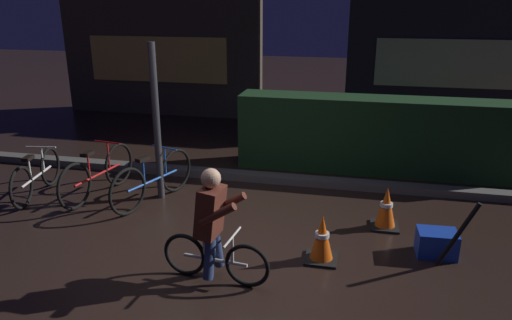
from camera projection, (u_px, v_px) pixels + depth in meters
name	position (u px, v px, depth m)	size (l,w,h in m)	color
ground_plane	(229.00, 245.00, 5.76)	(40.00, 40.00, 0.00)	black
sidewalk_curb	(265.00, 177.00, 7.77)	(12.00, 0.24, 0.12)	#56544F
hedge_row	(381.00, 135.00, 8.05)	(4.80, 0.70, 1.27)	#19381C
storefront_left	(160.00, 21.00, 11.77)	(5.08, 0.54, 4.62)	#42382D
storefront_right	(447.00, 29.00, 11.06)	(4.46, 0.54, 4.35)	#262328
street_post	(157.00, 124.00, 6.79)	(0.10, 0.10, 2.27)	#2D2D33
parked_bike_leftmost	(36.00, 175.00, 7.12)	(0.46, 1.50, 0.70)	black
parked_bike_left_mid	(98.00, 174.00, 7.10)	(0.46, 1.67, 0.77)	black
parked_bike_center_left	(153.00, 179.00, 6.88)	(0.60, 1.59, 0.77)	black
traffic_cone_near	(322.00, 239.00, 5.35)	(0.36, 0.36, 0.55)	black
traffic_cone_far	(386.00, 208.00, 6.13)	(0.36, 0.36, 0.56)	black
blue_crate	(437.00, 243.00, 5.50)	(0.44, 0.32, 0.30)	#193DB7
cyclist	(213.00, 225.00, 4.87)	(1.19, 0.56, 1.25)	black
closed_umbrella	(458.00, 235.00, 5.15)	(0.05, 0.05, 0.85)	black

